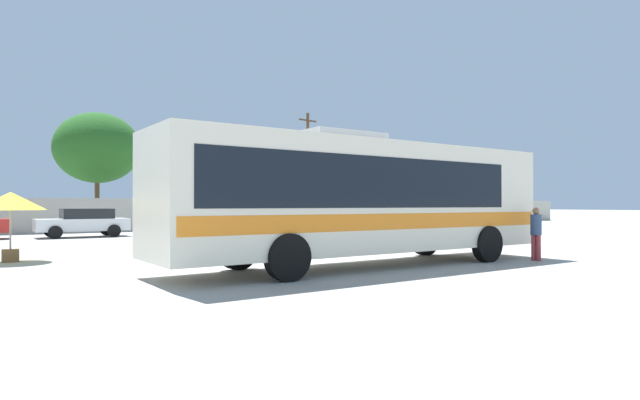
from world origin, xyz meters
TOP-DOWN VIEW (x-y plane):
  - ground_plane at (0.00, 10.00)m, footprint 300.00×300.00m
  - perimeter_wall at (0.00, 22.07)m, footprint 80.00×0.30m
  - coach_bus_cream_orange at (-1.07, -0.36)m, footprint 11.68×3.12m
  - attendant_by_bus_door at (4.16, -1.96)m, footprint 0.36×0.36m
  - vendor_umbrella_near_gate_yellow at (-9.01, 5.92)m, footprint 1.89×1.89m
  - parked_car_second_white at (-5.49, 17.44)m, footprint 4.40×2.08m
  - parked_car_third_silver at (1.47, 17.69)m, footprint 4.37×2.30m
  - utility_pole_near at (12.03, 24.48)m, footprint 1.79×0.49m
  - roadside_tree_midleft at (-3.27, 27.47)m, footprint 5.76×5.76m

SIDE VIEW (x-z plane):
  - ground_plane at x=0.00m, z-range 0.00..0.00m
  - parked_car_third_silver at x=1.47m, z-range 0.05..1.47m
  - parked_car_second_white at x=-5.49m, z-range 0.05..1.50m
  - attendant_by_bus_door at x=4.16m, z-range 0.10..1.67m
  - perimeter_wall at x=0.00m, z-range 0.00..2.04m
  - vendor_umbrella_near_gate_yellow at x=-9.01m, z-range 0.69..2.72m
  - coach_bus_cream_orange at x=-1.07m, z-range 0.12..3.65m
  - utility_pole_near at x=12.03m, z-range 0.19..9.21m
  - roadside_tree_midleft at x=-3.27m, z-range 1.57..9.63m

